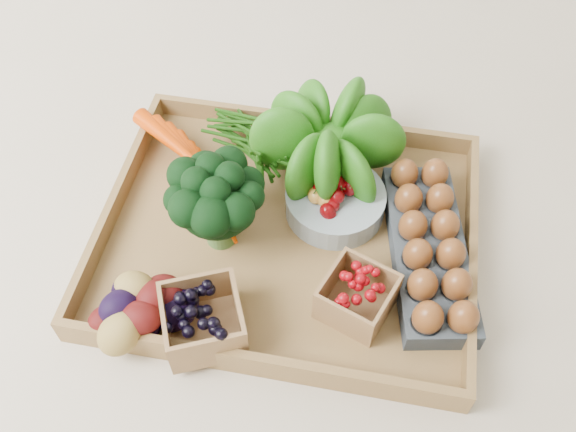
% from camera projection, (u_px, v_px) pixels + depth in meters
% --- Properties ---
extents(ground, '(4.00, 4.00, 0.00)m').
position_uv_depth(ground, '(288.00, 239.00, 0.98)').
color(ground, beige).
rests_on(ground, ground).
extents(tray, '(0.55, 0.45, 0.01)m').
position_uv_depth(tray, '(288.00, 237.00, 0.97)').
color(tray, olive).
rests_on(tray, ground).
extents(carrots, '(0.20, 0.14, 0.05)m').
position_uv_depth(carrots, '(204.00, 176.00, 1.01)').
color(carrots, '#D93C00').
rests_on(carrots, tray).
extents(lettuce, '(0.15, 0.15, 0.15)m').
position_uv_depth(lettuce, '(331.00, 139.00, 0.98)').
color(lettuce, '#1F580D').
rests_on(lettuce, tray).
extents(broccoli, '(0.15, 0.15, 0.11)m').
position_uv_depth(broccoli, '(218.00, 215.00, 0.92)').
color(broccoli, black).
rests_on(broccoli, tray).
extents(cherry_bowl, '(0.15, 0.15, 0.04)m').
position_uv_depth(cherry_bowl, '(335.00, 202.00, 0.98)').
color(cherry_bowl, '#8C9EA5').
rests_on(cherry_bowl, tray).
extents(egg_carton, '(0.16, 0.31, 0.03)m').
position_uv_depth(egg_carton, '(428.00, 251.00, 0.93)').
color(egg_carton, '#3A414A').
rests_on(egg_carton, tray).
extents(potatoes, '(0.15, 0.15, 0.09)m').
position_uv_depth(potatoes, '(137.00, 302.00, 0.85)').
color(potatoes, '#3B0909').
rests_on(potatoes, tray).
extents(punnet_blackberry, '(0.14, 0.14, 0.07)m').
position_uv_depth(punnet_blackberry, '(203.00, 320.00, 0.84)').
color(punnet_blackberry, black).
rests_on(punnet_blackberry, tray).
extents(punnet_raspberry, '(0.12, 0.12, 0.06)m').
position_uv_depth(punnet_raspberry, '(357.00, 296.00, 0.87)').
color(punnet_raspberry, maroon).
rests_on(punnet_raspberry, tray).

